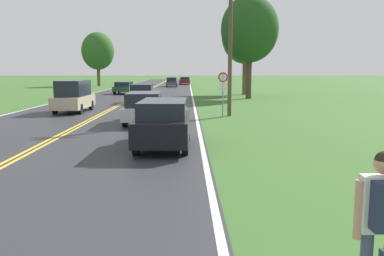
{
  "coord_description": "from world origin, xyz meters",
  "views": [
    {
      "loc": [
        5.28,
        -1.0,
        2.7
      ],
      "look_at": [
        5.42,
        11.43,
        0.93
      ],
      "focal_mm": 38.0,
      "sensor_mm": 36.0,
      "label": 1
    }
  ],
  "objects_px": {
    "traffic_sign": "(223,83)",
    "car_dark_blue_sedan_mid_far": "(142,93)",
    "hitchhiker_person": "(383,213)",
    "tree_left_verge": "(250,29)",
    "car_black_suv_nearest": "(164,122)",
    "car_dark_grey_van_distant": "(172,82)",
    "tree_right_cluster": "(98,51)",
    "car_dark_green_hatchback_receding": "(124,87)",
    "car_maroon_sedan_horizon": "(185,81)",
    "car_champagne_van_mid_near": "(74,96)",
    "car_silver_suv_approaching": "(144,107)",
    "tree_behind_sign": "(245,37)"
  },
  "relations": [
    {
      "from": "tree_left_verge",
      "to": "car_maroon_sedan_horizon",
      "type": "xyz_separation_m",
      "value": [
        -6.28,
        38.13,
        -5.72
      ]
    },
    {
      "from": "car_dark_blue_sedan_mid_far",
      "to": "car_dark_grey_van_distant",
      "type": "distance_m",
      "value": 32.49
    },
    {
      "from": "car_dark_blue_sedan_mid_far",
      "to": "tree_left_verge",
      "type": "bearing_deg",
      "value": 116.12
    },
    {
      "from": "tree_behind_sign",
      "to": "car_dark_grey_van_distant",
      "type": "relative_size",
      "value": 2.27
    },
    {
      "from": "tree_behind_sign",
      "to": "tree_right_cluster",
      "type": "distance_m",
      "value": 33.34
    },
    {
      "from": "car_dark_green_hatchback_receding",
      "to": "car_maroon_sedan_horizon",
      "type": "bearing_deg",
      "value": -10.78
    },
    {
      "from": "hitchhiker_person",
      "to": "car_dark_grey_van_distant",
      "type": "xyz_separation_m",
      "value": [
        -4.74,
        61.9,
        -0.3
      ]
    },
    {
      "from": "car_dark_green_hatchback_receding",
      "to": "car_dark_grey_van_distant",
      "type": "bearing_deg",
      "value": -11.5
    },
    {
      "from": "hitchhiker_person",
      "to": "tree_left_verge",
      "type": "relative_size",
      "value": 0.19
    },
    {
      "from": "traffic_sign",
      "to": "car_dark_blue_sedan_mid_far",
      "type": "bearing_deg",
      "value": 118.44
    },
    {
      "from": "car_black_suv_nearest",
      "to": "car_dark_grey_van_distant",
      "type": "xyz_separation_m",
      "value": [
        -1.71,
        52.1,
        -0.08
      ]
    },
    {
      "from": "tree_left_verge",
      "to": "car_black_suv_nearest",
      "type": "xyz_separation_m",
      "value": [
        -6.66,
        -24.51,
        -5.56
      ]
    },
    {
      "from": "car_champagne_van_mid_near",
      "to": "tree_right_cluster",
      "type": "bearing_deg",
      "value": 10.4
    },
    {
      "from": "traffic_sign",
      "to": "car_silver_suv_approaching",
      "type": "xyz_separation_m",
      "value": [
        -4.23,
        -2.35,
        -1.12
      ]
    },
    {
      "from": "traffic_sign",
      "to": "car_champagne_van_mid_near",
      "type": "height_order",
      "value": "traffic_sign"
    },
    {
      "from": "hitchhiker_person",
      "to": "tree_left_verge",
      "type": "bearing_deg",
      "value": -6.19
    },
    {
      "from": "tree_behind_sign",
      "to": "car_dark_grey_van_distant",
      "type": "xyz_separation_m",
      "value": [
        -8.92,
        20.94,
        -5.52
      ]
    },
    {
      "from": "car_dark_blue_sedan_mid_far",
      "to": "tree_behind_sign",
      "type": "bearing_deg",
      "value": 137.84
    },
    {
      "from": "traffic_sign",
      "to": "tree_right_cluster",
      "type": "height_order",
      "value": "tree_right_cluster"
    },
    {
      "from": "car_champagne_van_mid_near",
      "to": "car_maroon_sedan_horizon",
      "type": "relative_size",
      "value": 0.96
    },
    {
      "from": "tree_left_verge",
      "to": "car_dark_grey_van_distant",
      "type": "bearing_deg",
      "value": 106.87
    },
    {
      "from": "tree_left_verge",
      "to": "tree_right_cluster",
      "type": "bearing_deg",
      "value": 123.39
    },
    {
      "from": "tree_behind_sign",
      "to": "car_dark_green_hatchback_receding",
      "type": "height_order",
      "value": "tree_behind_sign"
    },
    {
      "from": "tree_behind_sign",
      "to": "car_champagne_van_mid_near",
      "type": "relative_size",
      "value": 2.07
    },
    {
      "from": "tree_behind_sign",
      "to": "car_champagne_van_mid_near",
      "type": "height_order",
      "value": "tree_behind_sign"
    },
    {
      "from": "hitchhiker_person",
      "to": "car_dark_grey_van_distant",
      "type": "height_order",
      "value": "hitchhiker_person"
    },
    {
      "from": "tree_behind_sign",
      "to": "car_dark_blue_sedan_mid_far",
      "type": "bearing_deg",
      "value": -131.38
    },
    {
      "from": "car_black_suv_nearest",
      "to": "traffic_sign",
      "type": "bearing_deg",
      "value": 163.39
    },
    {
      "from": "car_black_suv_nearest",
      "to": "car_maroon_sedan_horizon",
      "type": "bearing_deg",
      "value": -179.21
    },
    {
      "from": "car_black_suv_nearest",
      "to": "car_silver_suv_approaching",
      "type": "relative_size",
      "value": 1.0
    },
    {
      "from": "traffic_sign",
      "to": "car_dark_grey_van_distant",
      "type": "distance_m",
      "value": 43.43
    },
    {
      "from": "car_black_suv_nearest",
      "to": "car_dark_blue_sedan_mid_far",
      "type": "height_order",
      "value": "car_black_suv_nearest"
    },
    {
      "from": "car_silver_suv_approaching",
      "to": "tree_right_cluster",
      "type": "bearing_deg",
      "value": -166.39
    },
    {
      "from": "hitchhiker_person",
      "to": "tree_right_cluster",
      "type": "xyz_separation_m",
      "value": [
        -17.47,
        66.32,
        4.79
      ]
    },
    {
      "from": "traffic_sign",
      "to": "car_black_suv_nearest",
      "type": "bearing_deg",
      "value": -107.76
    },
    {
      "from": "tree_behind_sign",
      "to": "car_black_suv_nearest",
      "type": "relative_size",
      "value": 2.1
    },
    {
      "from": "tree_right_cluster",
      "to": "car_maroon_sedan_horizon",
      "type": "height_order",
      "value": "tree_right_cluster"
    },
    {
      "from": "tree_right_cluster",
      "to": "car_dark_grey_van_distant",
      "type": "distance_m",
      "value": 14.41
    },
    {
      "from": "car_silver_suv_approaching",
      "to": "car_dark_green_hatchback_receding",
      "type": "xyz_separation_m",
      "value": [
        -5.01,
        25.76,
        -0.07
      ]
    },
    {
      "from": "car_dark_green_hatchback_receding",
      "to": "car_dark_grey_van_distant",
      "type": "height_order",
      "value": "car_dark_grey_van_distant"
    },
    {
      "from": "hitchhiker_person",
      "to": "car_dark_blue_sedan_mid_far",
      "type": "xyz_separation_m",
      "value": [
        -5.97,
        29.44,
        -0.31
      ]
    },
    {
      "from": "car_black_suv_nearest",
      "to": "car_champagne_van_mid_near",
      "type": "bearing_deg",
      "value": -150.66
    },
    {
      "from": "hitchhiker_person",
      "to": "car_champagne_van_mid_near",
      "type": "relative_size",
      "value": 0.4
    },
    {
      "from": "hitchhiker_person",
      "to": "traffic_sign",
      "type": "relative_size",
      "value": 0.7
    },
    {
      "from": "hitchhiker_person",
      "to": "car_black_suv_nearest",
      "type": "bearing_deg",
      "value": 17.03
    },
    {
      "from": "tree_left_verge",
      "to": "car_silver_suv_approaching",
      "type": "height_order",
      "value": "tree_left_verge"
    },
    {
      "from": "tree_behind_sign",
      "to": "car_dark_green_hatchback_receding",
      "type": "distance_m",
      "value": 14.73
    },
    {
      "from": "car_dark_grey_van_distant",
      "to": "car_black_suv_nearest",
      "type": "bearing_deg",
      "value": 0.34
    },
    {
      "from": "tree_behind_sign",
      "to": "car_dark_green_hatchback_receding",
      "type": "bearing_deg",
      "value": 175.06
    },
    {
      "from": "car_champagne_van_mid_near",
      "to": "tree_behind_sign",
      "type": "bearing_deg",
      "value": -35.55
    }
  ]
}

